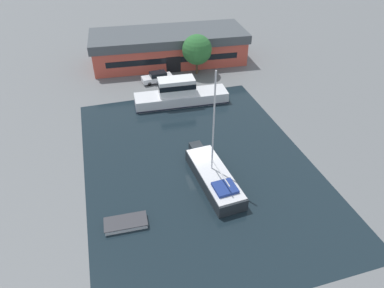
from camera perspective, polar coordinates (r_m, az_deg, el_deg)
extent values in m
plane|color=slate|center=(37.87, 1.05, -3.35)|extent=(440.00, 440.00, 0.00)
cube|color=black|center=(37.86, 1.05, -3.35)|extent=(24.37, 33.03, 0.01)
cube|color=#C64C3D|center=(62.18, -3.85, 15.24)|extent=(26.30, 11.41, 3.82)
cube|color=#474C51|center=(61.29, -3.95, 17.53)|extent=(27.09, 11.75, 1.43)
cube|color=black|center=(58.03, -3.09, 13.07)|extent=(2.40, 0.24, 2.67)
cube|color=black|center=(57.74, -3.12, 13.77)|extent=(21.75, 1.70, 0.95)
cylinder|color=brown|center=(57.56, 0.81, 12.72)|extent=(0.37, 0.37, 2.30)
sphere|color=#2D6B33|center=(56.45, 0.84, 15.45)|extent=(4.76, 4.76, 4.76)
cube|color=silver|center=(55.12, -5.83, 10.85)|extent=(4.92, 2.26, 0.74)
cube|color=black|center=(54.88, -5.68, 11.53)|extent=(2.62, 1.84, 0.63)
cube|color=black|center=(54.61, -6.95, 11.27)|extent=(0.17, 1.48, 0.51)
cylinder|color=black|center=(54.23, -7.07, 9.90)|extent=(0.62, 0.25, 0.60)
cylinder|color=black|center=(55.67, -7.53, 10.59)|extent=(0.62, 0.25, 0.60)
cylinder|color=black|center=(54.93, -4.05, 10.44)|extent=(0.62, 0.25, 0.60)
cylinder|color=black|center=(56.35, -4.58, 11.12)|extent=(0.62, 0.25, 0.60)
cube|color=#23282D|center=(35.17, 3.70, -5.66)|extent=(3.61, 9.45, 1.35)
cube|color=#23282D|center=(38.89, 0.65, -0.84)|extent=(1.42, 1.29, 1.35)
cube|color=silver|center=(34.70, 3.74, -4.79)|extent=(3.47, 9.08, 0.08)
cylinder|color=silver|center=(31.95, 3.62, 3.32)|extent=(0.16, 0.16, 10.74)
cylinder|color=silver|center=(33.01, 4.77, -4.77)|extent=(0.41, 4.17, 0.12)
cube|color=navy|center=(32.88, 5.52, -7.26)|extent=(2.22, 2.18, 0.30)
cube|color=silver|center=(48.86, -1.79, 7.67)|extent=(13.21, 4.07, 1.53)
cube|color=black|center=(49.16, -1.77, 7.03)|extent=(13.35, 4.15, 0.18)
cube|color=white|center=(47.87, -2.60, 9.58)|extent=(5.09, 2.67, 2.28)
cube|color=black|center=(47.77, -2.61, 9.82)|extent=(5.19, 2.74, 0.73)
cube|color=silver|center=(32.09, -10.96, -12.86)|extent=(3.77, 1.86, 0.42)
cube|color=#333338|center=(31.90, -11.01, -12.56)|extent=(3.92, 1.97, 0.08)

